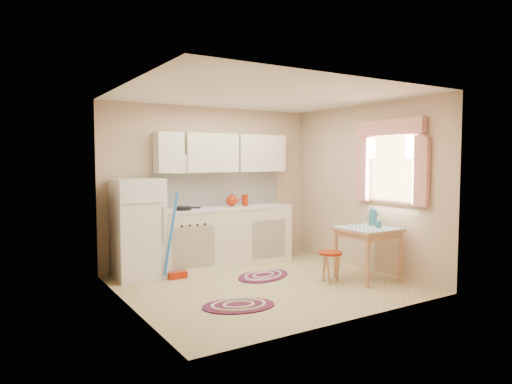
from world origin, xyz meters
TOP-DOWN VIEW (x-y plane):
  - room_shell at (0.16, 0.24)m, footprint 3.64×3.60m
  - fridge at (-1.32, 1.25)m, footprint 0.65×0.60m
  - broom at (-0.87, 0.90)m, footprint 0.29×0.14m
  - base_cabinets at (0.04, 1.30)m, footprint 2.25×0.60m
  - countertop at (0.04, 1.30)m, footprint 2.27×0.62m
  - frying_pan at (-0.65, 1.25)m, footprint 0.33×0.33m
  - red_kettle at (0.21, 1.30)m, footprint 0.25×0.24m
  - red_canister at (0.46, 1.30)m, footprint 0.11×0.11m
  - table at (1.36, -0.52)m, footprint 0.72×0.72m
  - stool at (0.81, -0.37)m, footprint 0.34×0.34m
  - coffee_pot at (1.58, -0.40)m, footprint 0.18×0.16m
  - mug at (1.45, -0.62)m, footprint 0.08×0.08m
  - rug_center at (0.21, 0.37)m, footprint 1.03×0.87m
  - rug_left at (-0.75, -0.60)m, footprint 0.96×0.78m

SIDE VIEW (x-z plane):
  - rug_center at x=0.21m, z-range 0.00..0.02m
  - rug_left at x=-0.75m, z-range 0.00..0.02m
  - stool at x=0.81m, z-range 0.00..0.42m
  - table at x=1.36m, z-range 0.00..0.72m
  - base_cabinets at x=0.04m, z-range 0.00..0.88m
  - broom at x=-0.87m, z-range 0.00..1.20m
  - fridge at x=-1.32m, z-range 0.00..1.40m
  - mug at x=1.45m, z-range 0.72..0.82m
  - coffee_pot at x=1.58m, z-range 0.72..1.01m
  - countertop at x=0.04m, z-range 0.88..0.92m
  - frying_pan at x=-0.65m, z-range 0.92..0.97m
  - red_canister at x=0.46m, z-range 0.92..1.08m
  - red_kettle at x=0.21m, z-range 0.92..1.11m
  - room_shell at x=0.16m, z-range 0.34..2.86m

